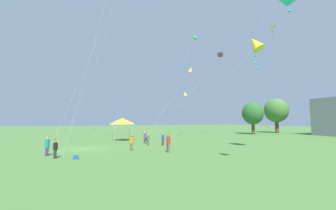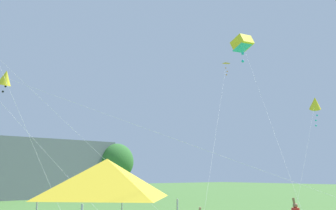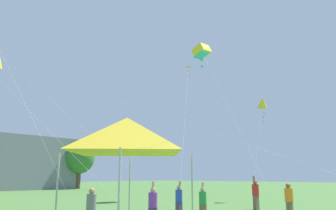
% 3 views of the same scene
% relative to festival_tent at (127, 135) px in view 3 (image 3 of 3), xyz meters
% --- Properties ---
extents(tree_far_left, '(5.50, 4.95, 8.30)m').
position_rel_festival_tent_xyz_m(tree_far_left, '(18.16, 44.22, 2.22)').
color(tree_far_left, brown).
rests_on(tree_far_left, ground).
extents(tree_far_right, '(5.25, 4.73, 7.93)m').
position_rel_festival_tent_xyz_m(tree_far_right, '(25.13, 41.10, 1.97)').
color(tree_far_right, brown).
rests_on(tree_far_right, ground).
extents(festival_tent, '(2.94, 2.94, 3.67)m').
position_rel_festival_tent_xyz_m(festival_tent, '(0.00, 0.00, 0.00)').
color(festival_tent, '#B7B7BC').
rests_on(festival_tent, ground).
extents(person_grey_shirt, '(0.37, 0.37, 1.56)m').
position_rel_festival_tent_xyz_m(person_grey_shirt, '(1.46, 3.63, -2.31)').
color(person_grey_shirt, '#282833').
rests_on(person_grey_shirt, ground).
extents(person_orange_shirt, '(0.39, 0.39, 1.67)m').
position_rel_festival_tent_xyz_m(person_orange_shirt, '(10.19, -0.42, -2.25)').
color(person_orange_shirt, brown).
rests_on(person_orange_shirt, ground).
extents(person_red_shirt, '(0.42, 0.42, 2.04)m').
position_rel_festival_tent_xyz_m(person_red_shirt, '(12.97, 2.81, -2.16)').
color(person_red_shirt, brown).
rests_on(person_red_shirt, ground).
extents(person_blue_shirt, '(0.36, 0.36, 1.77)m').
position_rel_festival_tent_xyz_m(person_blue_shirt, '(7.37, 4.27, -2.29)').
color(person_blue_shirt, '#473860').
rests_on(person_blue_shirt, ground).
extents(person_purple_shirt, '(0.37, 0.37, 1.80)m').
position_rel_festival_tent_xyz_m(person_purple_shirt, '(3.85, 2.72, -2.28)').
color(person_purple_shirt, '#473860').
rests_on(person_purple_shirt, ground).
extents(person_green_shirt, '(0.36, 0.36, 1.73)m').
position_rel_festival_tent_xyz_m(person_green_shirt, '(6.88, 2.39, -2.31)').
color(person_green_shirt, brown).
rests_on(person_green_shirt, ground).
extents(kite_yellow_diamond_0, '(8.76, 3.32, 9.31)m').
position_rel_festival_tent_xyz_m(kite_yellow_diamond_0, '(21.38, 6.00, 5.45)').
color(kite_yellow_diamond_0, silver).
rests_on(kite_yellow_diamond_0, ground).
extents(kite_yellow_delta_2, '(10.95, 7.76, 12.87)m').
position_rel_festival_tent_xyz_m(kite_yellow_delta_2, '(17.99, 11.88, 9.25)').
color(kite_yellow_delta_2, silver).
rests_on(kite_yellow_delta_2, ground).
extents(kite_yellow_box_7, '(11.17, 12.76, 15.56)m').
position_rel_festival_tent_xyz_m(kite_yellow_box_7, '(20.11, 11.79, 11.63)').
color(kite_yellow_box_7, silver).
rests_on(kite_yellow_box_7, ground).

